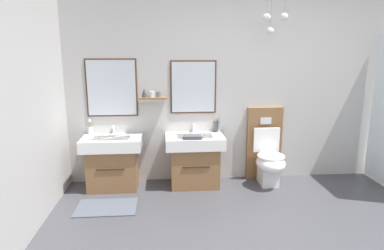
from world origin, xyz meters
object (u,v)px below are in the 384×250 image
at_px(vanity_sink_right, 195,159).
at_px(soap_dispenser, 216,126).
at_px(vanity_sink_left, 113,161).
at_px(toothbrush_cup, 91,130).
at_px(folded_hand_towel, 192,137).
at_px(toilet, 267,155).

bearing_deg(vanity_sink_right, soap_dispenser, 30.98).
relative_size(vanity_sink_left, vanity_sink_right, 1.00).
relative_size(vanity_sink_left, soap_dispenser, 4.13).
bearing_deg(toothbrush_cup, vanity_sink_right, -7.27).
bearing_deg(soap_dispenser, folded_hand_towel, -135.86).
distance_m(toilet, folded_hand_towel, 1.08).
xyz_separation_m(toilet, soap_dispenser, (-0.67, 0.17, 0.37)).
bearing_deg(vanity_sink_right, toilet, 0.69).
height_order(vanity_sink_right, toothbrush_cup, toothbrush_cup).
height_order(vanity_sink_right, folded_hand_towel, folded_hand_towel).
relative_size(toilet, soap_dispenser, 5.52).
bearing_deg(soap_dispenser, vanity_sink_right, -149.02).
bearing_deg(folded_hand_towel, vanity_sink_left, 171.53).
bearing_deg(toothbrush_cup, folded_hand_towel, -13.87).
height_order(toilet, folded_hand_towel, toilet).
xyz_separation_m(soap_dispenser, folded_hand_towel, (-0.34, -0.33, -0.05)).
height_order(vanity_sink_left, vanity_sink_right, same).
distance_m(toilet, soap_dispenser, 0.79).
bearing_deg(vanity_sink_right, vanity_sink_left, 180.00).
bearing_deg(folded_hand_towel, vanity_sink_right, 75.20).
relative_size(vanity_sink_right, toothbrush_cup, 3.61).
bearing_deg(vanity_sink_left, folded_hand_towel, -8.47).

